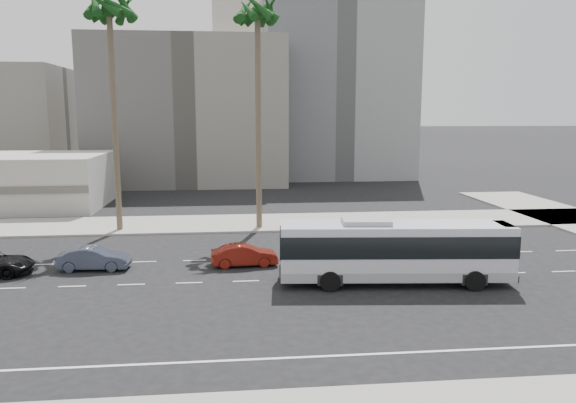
{
  "coord_description": "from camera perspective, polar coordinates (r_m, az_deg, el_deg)",
  "views": [
    {
      "loc": [
        -6.6,
        -28.31,
        8.87
      ],
      "look_at": [
        -3.33,
        4.0,
        3.64
      ],
      "focal_mm": 34.19,
      "sensor_mm": 36.0,
      "label": 1
    }
  ],
  "objects": [
    {
      "name": "palm_near",
      "position": [
        42.37,
        -3.19,
        18.5
      ],
      "size": [
        5.17,
        5.17,
        17.41
      ],
      "rotation": [
        0.0,
        0.0,
        -0.21
      ],
      "color": "brown",
      "rests_on": "ground"
    },
    {
      "name": "ground",
      "position": [
        30.39,
        7.09,
        -7.9
      ],
      "size": [
        700.0,
        700.0,
        0.0
      ],
      "primitive_type": "plane",
      "color": "black",
      "rests_on": "ground"
    },
    {
      "name": "sidewalk_north",
      "position": [
        45.17,
        2.74,
        -2.09
      ],
      "size": [
        120.0,
        7.0,
        0.15
      ],
      "primitive_type": "cube",
      "color": "gray",
      "rests_on": "ground"
    },
    {
      "name": "highrise_far",
      "position": [
        299.06,
        9.32,
        13.08
      ],
      "size": [
        22.0,
        22.0,
        60.0
      ],
      "primitive_type": "cube",
      "color": "#585A5E",
      "rests_on": "ground"
    },
    {
      "name": "civic_tower",
      "position": [
        279.96,
        -4.98,
        15.26
      ],
      "size": [
        42.0,
        42.0,
        129.0
      ],
      "color": "beige",
      "rests_on": "ground"
    },
    {
      "name": "midrise_beige_west",
      "position": [
        73.51,
        -10.12,
        9.11
      ],
      "size": [
        24.0,
        18.0,
        18.0
      ],
      "primitive_type": "cube",
      "color": "#5E5B57",
      "rests_on": "ground"
    },
    {
      "name": "car_a",
      "position": [
        32.44,
        -4.57,
        -5.58
      ],
      "size": [
        1.61,
        3.97,
        1.28
      ],
      "primitive_type": "imported",
      "rotation": [
        0.0,
        0.0,
        1.64
      ],
      "color": "maroon",
      "rests_on": "ground"
    },
    {
      "name": "midrise_gray_center",
      "position": [
        81.73,
        4.62,
        12.02
      ],
      "size": [
        20.0,
        20.0,
        26.0
      ],
      "primitive_type": "cube",
      "color": "slate",
      "rests_on": "ground"
    },
    {
      "name": "city_bus",
      "position": [
        29.35,
        11.07,
        -4.94
      ],
      "size": [
        12.22,
        3.75,
        3.46
      ],
      "rotation": [
        0.0,
        0.0,
        -0.09
      ],
      "color": "silver",
      "rests_on": "ground"
    },
    {
      "name": "car_b",
      "position": [
        33.45,
        -19.54,
        -5.6
      ],
      "size": [
        1.59,
        4.08,
        1.32
      ],
      "primitive_type": "imported",
      "rotation": [
        0.0,
        0.0,
        1.52
      ],
      "color": "#363B4C",
      "rests_on": "ground"
    },
    {
      "name": "highrise_right",
      "position": [
        264.71,
        5.68,
        14.77
      ],
      "size": [
        26.0,
        26.0,
        70.0
      ],
      "primitive_type": "cube",
      "color": "#585A5E",
      "rests_on": "ground"
    },
    {
      "name": "palm_mid",
      "position": [
        43.42,
        -18.09,
        17.98
      ],
      "size": [
        5.72,
        5.72,
        17.63
      ],
      "rotation": [
        0.0,
        0.0,
        0.37
      ],
      "color": "brown",
      "rests_on": "ground"
    }
  ]
}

